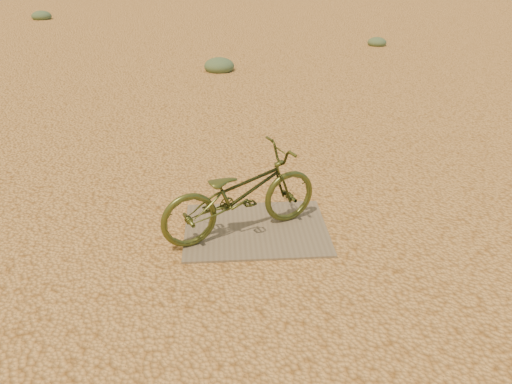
{
  "coord_description": "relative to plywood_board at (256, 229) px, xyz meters",
  "views": [
    {
      "loc": [
        -0.5,
        -3.74,
        2.52
      ],
      "look_at": [
        -0.21,
        0.42,
        0.42
      ],
      "focal_mm": 35.0,
      "sensor_mm": 36.0,
      "label": 1
    }
  ],
  "objects": [
    {
      "name": "kale_a",
      "position": [
        -0.33,
        6.76,
        -0.01
      ],
      "size": [
        0.65,
        0.65,
        0.36
      ],
      "primitive_type": "ellipsoid",
      "color": "#576D49",
      "rests_on": "ground"
    },
    {
      "name": "kale_c",
      "position": [
        -6.71,
        15.28,
        -0.01
      ],
      "size": [
        0.69,
        0.69,
        0.38
      ],
      "primitive_type": "ellipsoid",
      "color": "#576D49",
      "rests_on": "ground"
    },
    {
      "name": "plywood_board",
      "position": [
        0.0,
        0.0,
        0.0
      ],
      "size": [
        1.38,
        1.06,
        0.02
      ],
      "primitive_type": "cube",
      "color": "#70624A",
      "rests_on": "ground"
    },
    {
      "name": "ground",
      "position": [
        0.21,
        -0.42,
        -0.01
      ],
      "size": [
        120.0,
        120.0,
        0.0
      ],
      "primitive_type": "plane",
      "color": "#E4A959",
      "rests_on": "ground"
    },
    {
      "name": "kale_b",
      "position": [
        3.94,
        9.43,
        -0.01
      ],
      "size": [
        0.5,
        0.5,
        0.28
      ],
      "primitive_type": "ellipsoid",
      "color": "#576D49",
      "rests_on": "ground"
    },
    {
      "name": "bicycle",
      "position": [
        -0.15,
        -0.05,
        0.42
      ],
      "size": [
        1.65,
        1.12,
        0.82
      ],
      "primitive_type": "imported",
      "rotation": [
        0.0,
        0.0,
        1.98
      ],
      "color": "#424A1B",
      "rests_on": "plywood_board"
    }
  ]
}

